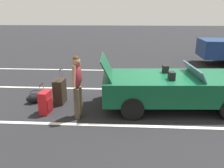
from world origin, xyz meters
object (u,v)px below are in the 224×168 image
(suitcase_large_black, at_px, (60,92))
(suitcase_medium_bright, at_px, (45,102))
(convertible_car, at_px, (181,88))
(duffel_bag, at_px, (37,97))
(traveler_person, at_px, (77,84))

(suitcase_large_black, xyz_separation_m, suitcase_medium_bright, (-0.20, -0.72, -0.06))
(convertible_car, bearing_deg, suitcase_large_black, 175.86)
(suitcase_large_black, bearing_deg, convertible_car, -178.28)
(suitcase_large_black, height_order, suitcase_medium_bright, suitcase_large_black)
(convertible_car, height_order, duffel_bag, convertible_car)
(suitcase_medium_bright, bearing_deg, convertible_car, 14.75)
(suitcase_medium_bright, xyz_separation_m, traveler_person, (0.96, -0.19, 0.62))
(duffel_bag, bearing_deg, suitcase_medium_bright, -53.24)
(convertible_car, bearing_deg, traveler_person, -166.64)
(suitcase_medium_bright, height_order, traveler_person, traveler_person)
(traveler_person, bearing_deg, suitcase_large_black, 139.57)
(suitcase_large_black, bearing_deg, traveler_person, 132.69)
(duffel_bag, bearing_deg, convertible_car, -1.02)
(convertible_car, distance_m, duffel_bag, 4.37)
(duffel_bag, relative_size, traveler_person, 0.42)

